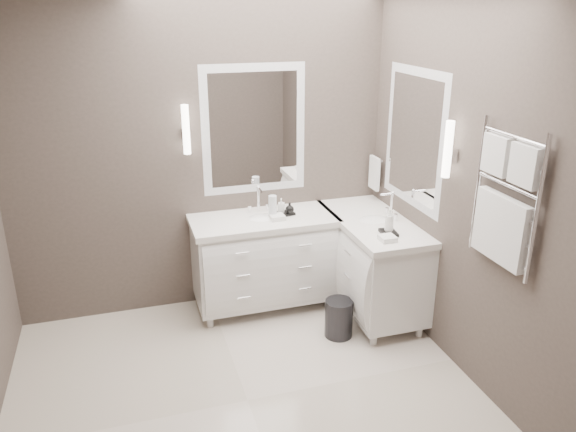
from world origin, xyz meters
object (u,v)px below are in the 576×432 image
object	(u,v)px
vanity_back	(264,256)
towel_ladder	(504,206)
waste_bin	(339,318)
vanity_right	(371,259)

from	to	relation	value
vanity_back	towel_ladder	xyz separation A→B (m)	(1.10, -1.63, 0.91)
towel_ladder	waste_bin	size ratio (longest dim) A/B	2.83
vanity_back	waste_bin	size ratio (longest dim) A/B	3.90
vanity_back	waste_bin	world-z (taller)	vanity_back
waste_bin	vanity_back	bearing A→B (deg)	124.62
towel_ladder	waste_bin	xyz separation A→B (m)	(-0.65, 0.97, -1.23)
waste_bin	towel_ladder	bearing A→B (deg)	-56.24
vanity_back	waste_bin	distance (m)	0.86
vanity_back	vanity_right	bearing A→B (deg)	-20.38
vanity_right	towel_ladder	distance (m)	1.60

